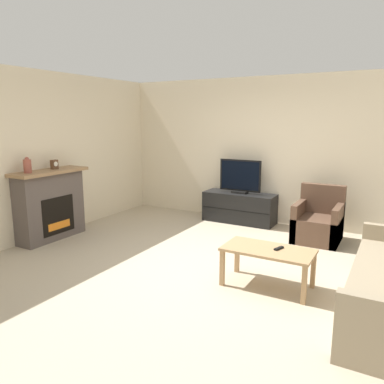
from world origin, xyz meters
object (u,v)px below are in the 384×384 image
Objects in this scene: mantel_clock at (54,165)px; armchair at (318,223)px; mantel_vase_left at (27,166)px; remote at (279,248)px; tv_stand at (239,208)px; fireplace at (50,204)px; tv at (240,178)px; coffee_table at (268,254)px.

armchair is (3.81, 1.92, -0.92)m from mantel_clock.
mantel_vase_left is at bearing -147.63° from armchair.
mantel_vase_left reaches higher than armchair.
remote is at bearing -1.34° from mantel_clock.
remote is at bearing -58.65° from tv_stand.
armchair is (3.81, 2.41, -0.96)m from mantel_vase_left.
fireplace is 3.36m from tv.
coffee_table is (1.35, -2.44, -0.46)m from tv.
mantel_vase_left is at bearing -129.13° from tv.
tv is (2.29, 2.81, -0.39)m from mantel_vase_left.
tv_stand is at bearing 46.63° from fireplace.
coffee_table is at bearing -0.15° from fireplace.
mantel_clock reaches higher than coffee_table.
remote is (3.75, 0.41, -0.77)m from mantel_vase_left.
fireplace reaches higher than remote.
mantel_vase_left reaches higher than tv_stand.
tv is 0.78× the size of coffee_table.
tv_stand is 2.82m from remote.
remote is at bearing 23.01° from coffee_table.
remote is at bearing -91.74° from armchair.
mantel_clock is 0.19× the size of tv.
fireplace reaches higher than armchair.
fireplace is 0.65m from mantel_clock.
mantel_clock is 3.73m from coffee_table.
mantel_vase_left is 1.62× the size of mantel_clock.
tv is at bearing 118.95° from coffee_table.
armchair reaches higher than tv_stand.
tv_stand is 0.58m from tv.
tv is 1.67m from armchair.
tv_stand reaches higher than coffee_table.
tv is at bearing -90.00° from tv_stand.
armchair is at bearing 26.70° from mantel_clock.
mantel_clock is 4.36m from armchair.
tv is (2.30, 2.44, 0.28)m from fireplace.
tv_stand is 2.80m from coffee_table.
fireplace is 8.31× the size of mantel_clock.
armchair is 2.06m from coffee_table.
tv is at bearing 139.44° from remote.
mantel_vase_left reaches higher than tv.
armchair is 5.68× the size of remote.
remote is at bearing -58.62° from tv.
mantel_vase_left is at bearing -87.42° from fireplace.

